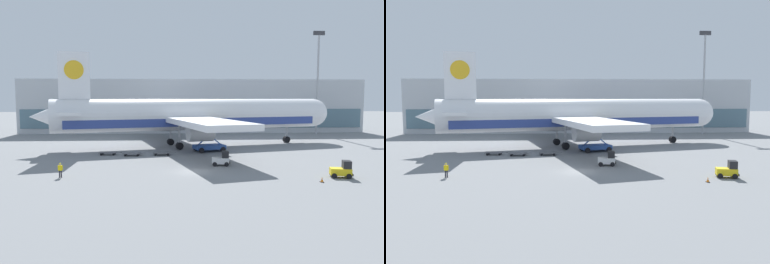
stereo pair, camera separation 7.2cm
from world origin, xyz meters
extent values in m
plane|color=slate|center=(0.00, 0.00, 0.00)|extent=(400.00, 400.00, 0.00)
cube|color=#B2B7BC|center=(3.69, 59.29, 7.00)|extent=(90.00, 18.00, 14.00)
cube|color=slate|center=(3.69, 50.19, 3.85)|extent=(88.20, 0.20, 4.90)
cylinder|color=#9EA0A5|center=(34.47, 46.55, 12.37)|extent=(0.50, 0.50, 24.75)
cube|color=#333338|center=(34.47, 46.55, 25.25)|extent=(2.80, 0.50, 1.00)
cylinder|color=white|center=(2.20, 24.40, 6.10)|extent=(51.80, 18.60, 5.80)
cube|color=#2D428E|center=(2.20, 24.40, 4.79)|extent=(47.74, 17.45, 1.45)
sphere|color=white|center=(27.38, 30.90, 6.10)|extent=(5.68, 5.68, 5.68)
cone|color=white|center=(-22.97, 17.91, 6.10)|extent=(7.55, 6.93, 5.51)
cube|color=white|center=(-18.95, 18.95, 13.00)|extent=(5.15, 1.72, 8.00)
cylinder|color=yellow|center=(-18.95, 18.95, 13.96)|extent=(3.24, 1.33, 3.20)
cube|color=white|center=(-19.95, 18.69, 6.68)|extent=(6.73, 13.49, 0.50)
cube|color=white|center=(-0.32, 23.76, 5.38)|extent=(19.73, 48.48, 0.90)
cylinder|color=#9EA0A5|center=(2.20, 13.99, 3.58)|extent=(4.77, 3.76, 2.80)
cylinder|color=#9EA0A5|center=(-2.83, 33.52, 3.58)|extent=(4.77, 3.76, 2.80)
cylinder|color=#9EA0A5|center=(21.34, 29.34, 2.65)|extent=(0.36, 0.36, 4.00)
cylinder|color=black|center=(21.34, 29.34, 0.65)|extent=(1.48, 1.20, 1.30)
cylinder|color=#9EA0A5|center=(-1.03, 20.27, 2.65)|extent=(0.36, 0.36, 4.00)
cylinder|color=black|center=(-1.03, 20.27, 0.65)|extent=(1.48, 1.20, 1.30)
cylinder|color=#9EA0A5|center=(-2.63, 26.46, 2.65)|extent=(0.36, 0.36, 4.00)
cylinder|color=black|center=(-2.63, 26.46, 0.65)|extent=(1.48, 1.20, 1.30)
cube|color=#284C99|center=(4.04, 17.60, 0.80)|extent=(5.78, 4.20, 0.70)
cube|color=#B2B2B7|center=(4.04, 17.60, 4.63)|extent=(5.50, 3.99, 0.30)
cube|color=yellow|center=(4.04, 17.60, 5.18)|extent=(5.50, 3.99, 0.08)
cube|color=#284C99|center=(4.04, 17.60, 2.89)|extent=(4.17, 1.22, 3.60)
cube|color=#284C99|center=(4.04, 17.60, 2.89)|extent=(4.17, 1.22, 3.60)
cylinder|color=black|center=(5.56, 19.54, 0.45)|extent=(0.96, 0.57, 0.90)
cylinder|color=black|center=(6.31, 16.64, 0.45)|extent=(0.96, 0.57, 0.90)
cylinder|color=black|center=(1.78, 18.57, 0.45)|extent=(0.96, 0.57, 0.90)
cylinder|color=black|center=(2.53, 15.66, 0.45)|extent=(0.96, 0.57, 0.90)
cube|color=yellow|center=(17.09, -4.37, 0.70)|extent=(2.57, 1.91, 0.80)
cube|color=black|center=(17.72, -4.52, 1.55)|extent=(1.17, 1.42, 0.90)
cube|color=black|center=(18.28, -4.66, 0.42)|extent=(0.46, 1.26, 0.24)
cylinder|color=black|center=(18.04, -3.88, 0.30)|extent=(0.64, 0.38, 0.60)
cylinder|color=black|center=(17.70, -5.24, 0.30)|extent=(0.64, 0.38, 0.60)
cylinder|color=black|center=(16.48, -3.50, 0.30)|extent=(0.64, 0.38, 0.60)
cylinder|color=black|center=(16.14, -4.85, 0.30)|extent=(0.64, 0.38, 0.60)
cube|color=silver|center=(4.14, 4.07, 0.70)|extent=(2.39, 1.56, 0.80)
cube|color=black|center=(4.79, 4.02, 1.55)|extent=(0.99, 1.30, 0.90)
cube|color=black|center=(5.36, 3.98, 0.42)|extent=(0.25, 1.27, 0.24)
cylinder|color=black|center=(4.99, 4.71, 0.30)|extent=(0.62, 0.28, 0.60)
cylinder|color=black|center=(4.89, 3.31, 0.30)|extent=(0.62, 0.28, 0.60)
cylinder|color=black|center=(3.38, 4.82, 0.30)|extent=(0.62, 0.28, 0.60)
cylinder|color=black|center=(3.29, 3.43, 0.30)|extent=(0.62, 0.28, 0.60)
cube|color=#56565B|center=(-12.79, 14.57, 0.42)|extent=(2.86, 1.62, 0.12)
cube|color=#56565B|center=(-10.94, 14.49, 0.42)|extent=(0.90, 0.12, 0.08)
cylinder|color=black|center=(-11.78, 15.17, 0.18)|extent=(0.37, 0.16, 0.36)
cylinder|color=black|center=(-11.84, 13.89, 0.18)|extent=(0.37, 0.16, 0.36)
cylinder|color=black|center=(-13.74, 15.25, 0.18)|extent=(0.37, 0.16, 0.36)
cylinder|color=black|center=(-13.79, 13.98, 0.18)|extent=(0.37, 0.16, 0.36)
cube|color=#56565B|center=(-8.83, 13.50, 0.42)|extent=(2.86, 1.62, 0.12)
cube|color=#56565B|center=(-6.98, 13.42, 0.42)|extent=(0.90, 0.12, 0.08)
cylinder|color=black|center=(-7.82, 14.09, 0.18)|extent=(0.37, 0.16, 0.36)
cylinder|color=black|center=(-7.88, 12.82, 0.18)|extent=(0.37, 0.16, 0.36)
cylinder|color=black|center=(-9.78, 14.18, 0.18)|extent=(0.37, 0.16, 0.36)
cylinder|color=black|center=(-9.84, 12.90, 0.18)|extent=(0.37, 0.16, 0.36)
cube|color=#56565B|center=(-4.03, 13.93, 0.42)|extent=(2.86, 1.62, 0.12)
cube|color=#56565B|center=(-2.18, 13.85, 0.42)|extent=(0.90, 0.12, 0.08)
cylinder|color=black|center=(-3.03, 14.52, 0.18)|extent=(0.37, 0.16, 0.36)
cylinder|color=black|center=(-3.08, 13.25, 0.18)|extent=(0.37, 0.16, 0.36)
cylinder|color=black|center=(-4.98, 14.61, 0.18)|extent=(0.37, 0.16, 0.36)
cylinder|color=black|center=(-5.04, 13.33, 0.18)|extent=(0.37, 0.16, 0.36)
cylinder|color=black|center=(-15.60, -2.46, 0.41)|extent=(0.14, 0.14, 0.83)
cylinder|color=black|center=(-15.40, -2.47, 0.41)|extent=(0.14, 0.14, 0.83)
cube|color=yellow|center=(-15.50, -2.47, 1.14)|extent=(0.37, 0.24, 0.62)
cylinder|color=yellow|center=(-15.74, -2.46, 1.17)|extent=(0.09, 0.09, 0.56)
cylinder|color=yellow|center=(-15.26, -2.48, 1.17)|extent=(0.09, 0.09, 0.56)
sphere|color=#DBB28E|center=(-15.50, -2.47, 1.56)|extent=(0.22, 0.22, 0.22)
sphere|color=yellow|center=(-15.50, -2.47, 1.62)|extent=(0.21, 0.21, 0.21)
cube|color=black|center=(13.97, -6.59, 0.02)|extent=(0.40, 0.40, 0.04)
cone|color=orange|center=(13.97, -6.59, 0.31)|extent=(0.32, 0.32, 0.54)
cylinder|color=white|center=(13.97, -6.59, 0.34)|extent=(0.19, 0.19, 0.08)
camera|label=1|loc=(-2.76, -46.17, 9.30)|focal=35.00mm
camera|label=2|loc=(-2.69, -46.17, 9.30)|focal=35.00mm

